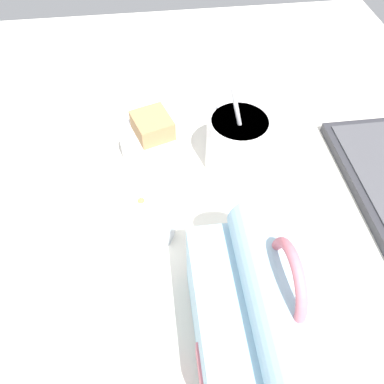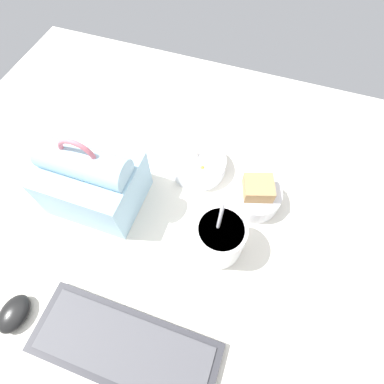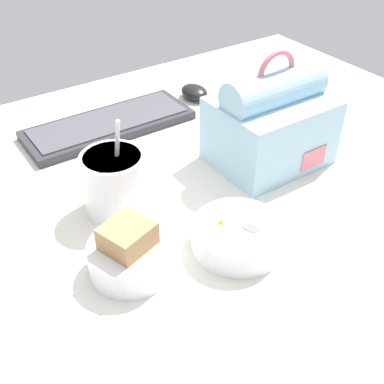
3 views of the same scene
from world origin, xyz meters
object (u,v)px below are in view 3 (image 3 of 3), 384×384
bento_bowl_sandwich (129,254)px  bento_bowl_snacks (238,235)px  computer_mouse (194,92)px  lunch_bag (271,123)px  soup_cup (115,182)px  keyboard (110,124)px

bento_bowl_sandwich → bento_bowl_snacks: bento_bowl_sandwich is taller
bento_bowl_sandwich → computer_mouse: size_ratio=1.59×
lunch_bag → soup_cup: size_ratio=1.26×
keyboard → bento_bowl_sandwich: size_ratio=2.98×
bento_bowl_snacks → computer_mouse: bearing=63.1°
keyboard → bento_bowl_snacks: size_ratio=2.55×
lunch_bag → bento_bowl_snacks: lunch_bag is taller
keyboard → soup_cup: bearing=-114.0°
lunch_bag → computer_mouse: 30.65cm
keyboard → computer_mouse: size_ratio=4.73×
bento_bowl_sandwich → computer_mouse: 56.51cm
bento_bowl_snacks → bento_bowl_sandwich: bearing=163.4°
keyboard → bento_bowl_snacks: bearing=-90.3°
bento_bowl_snacks → computer_mouse: bento_bowl_snacks is taller
lunch_bag → bento_bowl_sandwich: lunch_bag is taller
bento_bowl_sandwich → bento_bowl_snacks: (15.91, -4.73, -0.84)cm
keyboard → soup_cup: size_ratio=2.06×
soup_cup → bento_bowl_snacks: soup_cup is taller
keyboard → computer_mouse: 22.91cm
soup_cup → bento_bowl_snacks: 21.87cm
keyboard → computer_mouse: computer_mouse is taller
soup_cup → computer_mouse: soup_cup is taller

